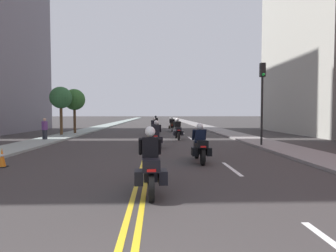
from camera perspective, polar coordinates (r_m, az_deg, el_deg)
name	(u,v)px	position (r m, az deg, el deg)	size (l,w,h in m)	color
ground_plane	(154,124)	(49.57, -2.92, 0.39)	(264.00, 264.00, 0.00)	#373433
sidewalk_left	(113,124)	(50.18, -11.40, 0.43)	(2.36, 144.00, 0.12)	#8D9B95
sidewalk_right	(195,124)	(50.05, 5.57, 0.47)	(2.36, 144.00, 0.12)	gray
centreline_yellow_inner	(153,124)	(49.57, -3.06, 0.39)	(0.12, 132.00, 0.01)	yellow
centreline_yellow_outer	(155,124)	(49.57, -2.79, 0.39)	(0.12, 132.00, 0.01)	yellow
lane_dashes_white	(180,131)	(30.71, 2.57, -1.01)	(0.14, 56.40, 0.01)	silver
building_right_1	(336,30)	(32.62, 31.74, 16.76)	(9.47, 13.75, 20.27)	#A6A499
motorcycle_0	(150,167)	(6.82, -3.72, -8.46)	(0.78, 2.23, 1.65)	black
motorcycle_1	(200,146)	(11.08, 6.71, -4.25)	(0.76, 2.20, 1.58)	black
motorcycle_2	(156,137)	(15.53, -2.50, -2.22)	(0.77, 2.20, 1.58)	black
motorcycle_3	(177,131)	(20.61, 1.99, -0.99)	(0.78, 2.19, 1.63)	black
motorcycle_4	(154,127)	(25.28, -2.95, -0.29)	(0.77, 2.26, 1.59)	black
motorcycle_5	(172,125)	(29.66, 0.84, 0.13)	(0.78, 2.26, 1.61)	black
motorcycle_6	(156,124)	(34.47, -2.59, 0.49)	(0.76, 2.17, 1.68)	black
traffic_cone_0	(2,158)	(11.72, -31.36, -5.68)	(0.31, 0.31, 0.71)	black
traffic_light_near	(262,90)	(16.96, 19.10, 7.20)	(0.28, 0.38, 4.90)	black
pedestrian_0	(45,129)	(21.32, -24.37, -0.61)	(0.32, 0.41, 1.64)	#21242D
street_tree_0	(74,100)	(27.13, -18.98, 5.17)	(1.97, 1.97, 4.25)	#4A3622
street_tree_1	(61,98)	(25.39, -21.49, 5.45)	(1.87, 1.87, 4.27)	#4E3A22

